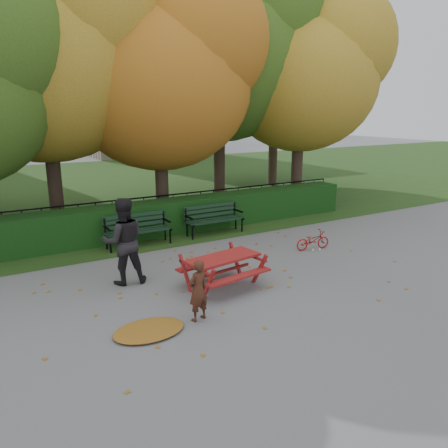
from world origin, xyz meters
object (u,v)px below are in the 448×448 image
tree_e (312,71)px  child (198,290)px  tree_c (171,72)px  adult (123,241)px  bench_right (213,217)px  bicycle (313,240)px  tree_b (56,48)px  tree_d (232,45)px  bench_left (137,227)px  tree_g (284,72)px  picnic_table (223,263)px

tree_e → child: tree_e is taller
tree_c → adult: tree_c is taller
tree_e → bench_right: 7.38m
child → tree_e: bearing=-154.8°
bicycle → tree_b: bearing=51.5°
bench_right → bicycle: 3.14m
tree_d → child: tree_d is taller
tree_c → tree_d: size_ratio=0.84×
bench_left → tree_g: bearing=32.2°
bicycle → adult: bearing=97.1°
tree_c → tree_g: 8.43m
bench_left → child: (-0.60, -4.81, 0.05)m
tree_e → child: (-8.42, -6.87, -4.52)m
tree_d → tree_g: size_ratio=1.12×
tree_b → tree_e: tree_b is taller
tree_e → bench_right: tree_e is taller
bench_right → adult: 4.34m
bench_left → bicycle: bench_left is taller
tree_g → bicycle: (-5.70, -8.79, -5.12)m
child → bicycle: (4.53, 2.07, -0.31)m
adult → tree_g: bearing=-132.6°
tree_g → picnic_table: (-9.09, -9.79, -4.85)m
picnic_table → bicycle: 3.54m
tree_g → bench_right: (-7.23, -6.06, -4.85)m
adult → tree_d: bearing=-127.6°
tree_c → picnic_table: tree_c is taller
tree_d → bicycle: tree_d is taller
tree_c → picnic_table: (-1.59, -5.99, -4.30)m
tree_g → bench_right: 10.61m
tree_b → child: size_ratio=7.76×
tree_c → picnic_table: size_ratio=4.58×
child → bench_left: bearing=-111.1°
picnic_table → child: size_ratio=1.54×
tree_g → adult: tree_g is taller
tree_g → adult: bearing=-141.7°
bench_left → picnic_table: 3.77m
tree_b → bicycle: tree_b is taller
bench_left → adult: bearing=-115.3°
tree_c → bench_right: bearing=-83.3°
tree_c → adult: 6.94m
tree_b → picnic_table: 8.52m
tree_b → tree_c: 3.42m
child → bench_right: bearing=-135.9°
tree_e → adult: 10.88m
tree_b → child: bearing=-86.0°
bench_left → tree_b: bearing=110.6°
tree_g → tree_e: bearing=-114.4°
tree_e → picnic_table: (-7.28, -5.80, -4.56)m
adult → bicycle: size_ratio=1.94×
bench_right → bench_left: bearing=180.0°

